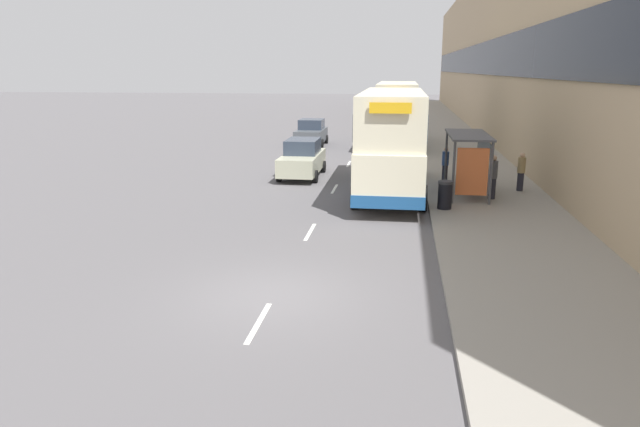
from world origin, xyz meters
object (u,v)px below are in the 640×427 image
at_px(double_decker_bus_near, 392,140).
at_px(litter_bin, 445,195).
at_px(car_1, 302,159).
at_px(pedestrian_at_shelter, 521,171).
at_px(car_0, 311,133).
at_px(pedestrian_1, 445,164).
at_px(bus_shelter, 473,153).
at_px(pedestrian_2, 493,177).
at_px(double_decker_bus_ahead, 397,113).

height_order(double_decker_bus_near, litter_bin, double_decker_bus_near).
relative_size(double_decker_bus_near, car_1, 2.25).
bearing_deg(pedestrian_at_shelter, litter_bin, -132.31).
bearing_deg(car_0, litter_bin, 113.32).
distance_m(pedestrian_at_shelter, pedestrian_1, 3.48).
height_order(bus_shelter, pedestrian_at_shelter, bus_shelter).
bearing_deg(pedestrian_2, car_1, 152.29).
relative_size(double_decker_bus_near, car_0, 2.57).
xyz_separation_m(car_1, pedestrian_at_shelter, (9.90, -2.66, 0.07)).
relative_size(pedestrian_1, litter_bin, 1.51).
bearing_deg(pedestrian_at_shelter, bus_shelter, -152.09).
relative_size(car_0, pedestrian_2, 2.26).
distance_m(pedestrian_at_shelter, pedestrian_2, 2.30).
bearing_deg(double_decker_bus_ahead, double_decker_bus_near, -90.23).
bearing_deg(litter_bin, double_decker_bus_near, 122.61).
bearing_deg(pedestrian_1, pedestrian_at_shelter, -28.90).
bearing_deg(car_0, double_decker_bus_near, 111.12).
height_order(double_decker_bus_near, car_1, double_decker_bus_near).
distance_m(bus_shelter, double_decker_bus_ahead, 16.01).
bearing_deg(pedestrian_2, double_decker_bus_near, 162.61).
relative_size(bus_shelter, pedestrian_at_shelter, 2.56).
xyz_separation_m(pedestrian_at_shelter, pedestrian_2, (-1.44, -1.79, 0.06)).
height_order(double_decker_bus_ahead, pedestrian_2, double_decker_bus_ahead).
height_order(car_1, pedestrian_at_shelter, car_1).
bearing_deg(car_0, pedestrian_1, 122.74).
distance_m(car_1, pedestrian_at_shelter, 10.25).
height_order(bus_shelter, car_0, bus_shelter).
distance_m(pedestrian_1, pedestrian_2, 3.83).
bearing_deg(car_1, pedestrian_1, 171.91).
distance_m(car_1, pedestrian_2, 9.56).
height_order(pedestrian_2, litter_bin, pedestrian_2).
xyz_separation_m(bus_shelter, pedestrian_1, (-0.85, 2.85, -0.93)).
bearing_deg(pedestrian_1, car_0, 122.74).
distance_m(bus_shelter, pedestrian_1, 3.11).
bearing_deg(pedestrian_at_shelter, double_decker_bus_near, -174.62).
bearing_deg(double_decker_bus_near, car_0, 111.12).
relative_size(pedestrian_at_shelter, pedestrian_2, 0.93).
bearing_deg(car_0, bus_shelter, 120.13).
bearing_deg(double_decker_bus_near, litter_bin, -57.39).
distance_m(double_decker_bus_near, car_0, 16.20).
height_order(pedestrian_1, pedestrian_2, pedestrian_2).
bearing_deg(double_decker_bus_near, double_decker_bus_ahead, 89.77).
xyz_separation_m(double_decker_bus_near, pedestrian_2, (4.06, -1.27, -1.24)).
distance_m(double_decker_bus_near, car_1, 5.60).
relative_size(double_decker_bus_ahead, car_0, 2.57).
xyz_separation_m(car_0, car_1, (1.41, -11.88, 0.02)).
bearing_deg(litter_bin, pedestrian_1, 86.04).
bearing_deg(bus_shelter, pedestrian_1, 106.54).
bearing_deg(double_decker_bus_near, bus_shelter, -11.12).
relative_size(double_decker_bus_near, pedestrian_at_shelter, 6.22).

